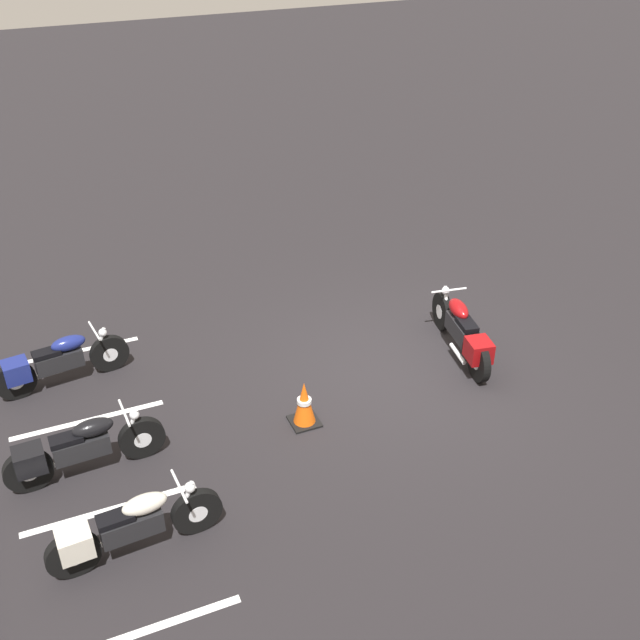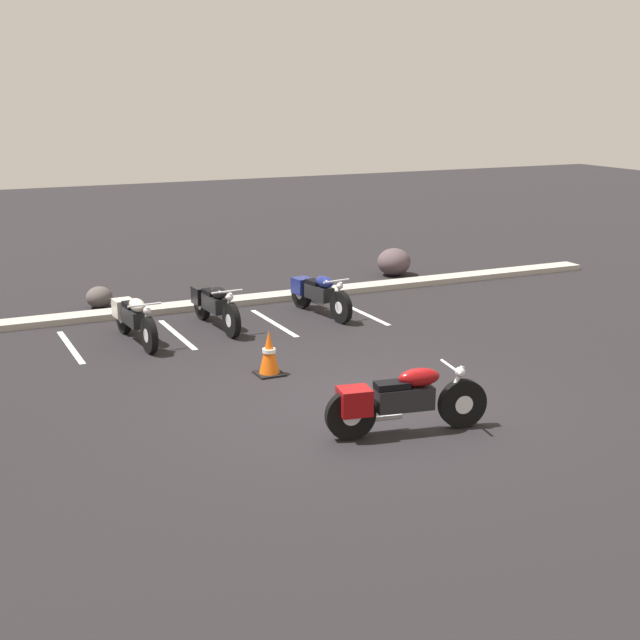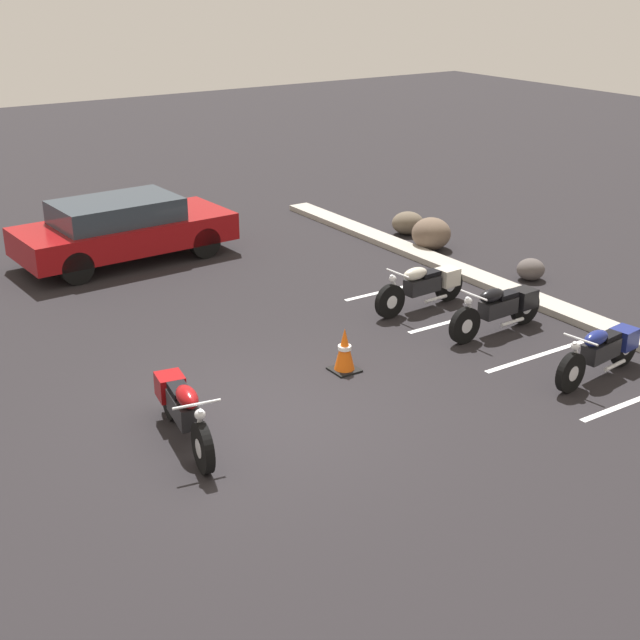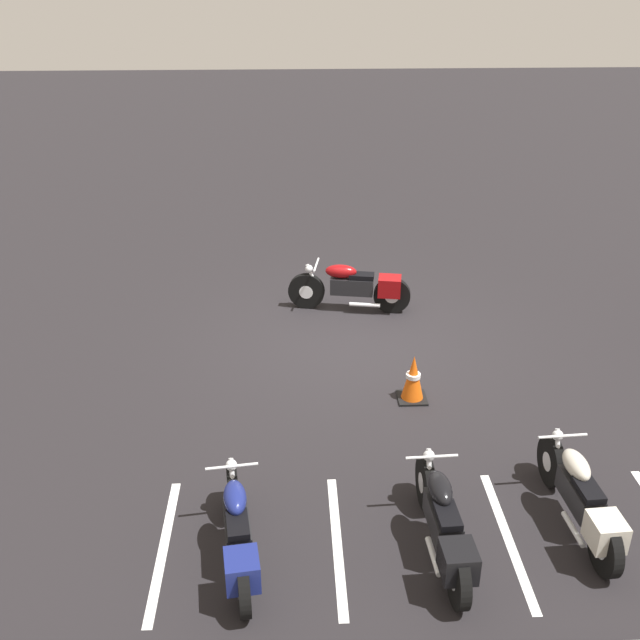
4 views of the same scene
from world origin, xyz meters
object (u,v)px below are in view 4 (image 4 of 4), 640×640
(motorcycle_maroon_featured, at_px, (355,287))
(parked_bike_2, at_px, (238,533))
(parked_bike_0, at_px, (582,499))
(traffic_cone, at_px, (413,379))
(parked_bike_1, at_px, (444,524))

(motorcycle_maroon_featured, distance_m, parked_bike_2, 6.14)
(parked_bike_0, distance_m, parked_bike_2, 3.61)
(motorcycle_maroon_featured, height_order, traffic_cone, motorcycle_maroon_featured)
(motorcycle_maroon_featured, height_order, parked_bike_2, motorcycle_maroon_featured)
(motorcycle_maroon_featured, xyz_separation_m, traffic_cone, (-0.55, 2.87, -0.12))
(motorcycle_maroon_featured, bearing_deg, parked_bike_2, 83.76)
(motorcycle_maroon_featured, xyz_separation_m, parked_bike_1, (-0.40, 5.87, -0.02))
(parked_bike_2, bearing_deg, parked_bike_0, -91.75)
(parked_bike_2, xyz_separation_m, traffic_cone, (-2.22, -3.03, -0.09))
(parked_bike_0, distance_m, parked_bike_1, 1.57)
(parked_bike_2, bearing_deg, parked_bike_1, -96.60)
(parked_bike_1, height_order, traffic_cone, parked_bike_1)
(parked_bike_0, height_order, traffic_cone, parked_bike_0)
(motorcycle_maroon_featured, bearing_deg, parked_bike_1, 103.41)
(motorcycle_maroon_featured, height_order, parked_bike_0, motorcycle_maroon_featured)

